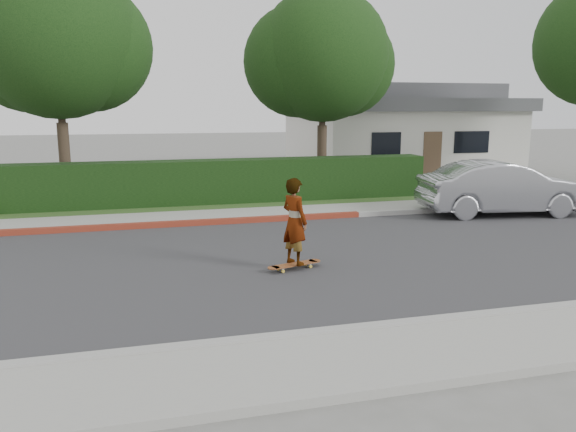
# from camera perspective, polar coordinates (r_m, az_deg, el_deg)

# --- Properties ---
(ground) EXTENTS (120.00, 120.00, 0.00)m
(ground) POSITION_cam_1_polar(r_m,az_deg,el_deg) (12.65, 9.83, -3.78)
(ground) COLOR slate
(ground) RESTS_ON ground
(road) EXTENTS (60.00, 8.00, 0.01)m
(road) POSITION_cam_1_polar(r_m,az_deg,el_deg) (12.65, 9.83, -3.75)
(road) COLOR #2D2D30
(road) RESTS_ON ground
(curb_near) EXTENTS (60.00, 0.20, 0.15)m
(curb_near) POSITION_cam_1_polar(r_m,az_deg,el_deg) (9.25, 20.65, -9.43)
(curb_near) COLOR #9E9E99
(curb_near) RESTS_ON ground
(sidewalk_near) EXTENTS (60.00, 1.60, 0.12)m
(sidewalk_near) POSITION_cam_1_polar(r_m,az_deg,el_deg) (8.60, 24.18, -11.39)
(sidewalk_near) COLOR gray
(sidewalk_near) RESTS_ON ground
(curb_far) EXTENTS (60.00, 0.20, 0.15)m
(curb_far) POSITION_cam_1_polar(r_m,az_deg,el_deg) (16.35, 3.84, -0.01)
(curb_far) COLOR #9E9E99
(curb_far) RESTS_ON ground
(curb_red_section) EXTENTS (12.00, 0.21, 0.15)m
(curb_red_section) POSITION_cam_1_polar(r_m,az_deg,el_deg) (15.50, -13.95, -0.92)
(curb_red_section) COLOR maroon
(curb_red_section) RESTS_ON ground
(sidewalk_far) EXTENTS (60.00, 1.60, 0.12)m
(sidewalk_far) POSITION_cam_1_polar(r_m,az_deg,el_deg) (17.19, 2.87, 0.49)
(sidewalk_far) COLOR gray
(sidewalk_far) RESTS_ON ground
(planting_strip) EXTENTS (60.00, 1.60, 0.10)m
(planting_strip) POSITION_cam_1_polar(r_m,az_deg,el_deg) (18.70, 1.37, 1.33)
(planting_strip) COLOR #2D4C1E
(planting_strip) RESTS_ON ground
(hedge) EXTENTS (15.00, 1.00, 1.50)m
(hedge) POSITION_cam_1_polar(r_m,az_deg,el_deg) (18.57, -8.08, 3.34)
(hedge) COLOR black
(hedge) RESTS_ON ground
(tree_left) EXTENTS (5.99, 5.21, 8.00)m
(tree_left) POSITION_cam_1_polar(r_m,az_deg,el_deg) (20.01, -22.49, 16.15)
(tree_left) COLOR #33261C
(tree_left) RESTS_ON ground
(tree_center) EXTENTS (5.66, 4.84, 7.44)m
(tree_center) POSITION_cam_1_polar(r_m,az_deg,el_deg) (21.41, 3.36, 15.58)
(tree_center) COLOR #33261C
(tree_center) RESTS_ON ground
(house) EXTENTS (10.60, 8.60, 4.30)m
(house) POSITION_cam_1_polar(r_m,az_deg,el_deg) (30.15, 11.10, 8.72)
(house) COLOR beige
(house) RESTS_ON ground
(skateboard) EXTENTS (1.22, 0.57, 0.11)m
(skateboard) POSITION_cam_1_polar(r_m,az_deg,el_deg) (11.23, 0.66, -4.96)
(skateboard) COLOR gold
(skateboard) RESTS_ON ground
(skateboarder) EXTENTS (0.65, 0.75, 1.73)m
(skateboarder) POSITION_cam_1_polar(r_m,az_deg,el_deg) (11.02, 0.67, -0.56)
(skateboarder) COLOR white
(skateboarder) RESTS_ON skateboard
(car_silver) EXTENTS (5.09, 2.40, 1.61)m
(car_silver) POSITION_cam_1_polar(r_m,az_deg,el_deg) (18.00, 20.97, 2.66)
(car_silver) COLOR #A7A8AE
(car_silver) RESTS_ON ground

